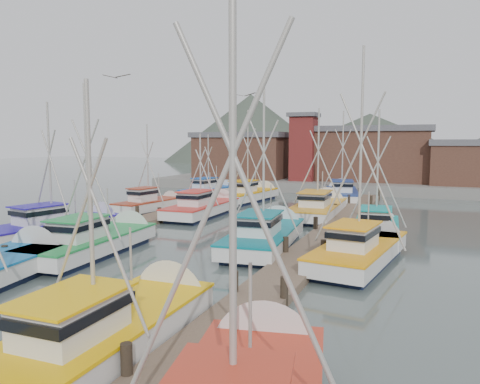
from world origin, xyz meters
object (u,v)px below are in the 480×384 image
at_px(boat_1, 112,330).
at_px(boat_4, 98,241).
at_px(lookout_tower, 303,146).
at_px(boat_12, 251,194).
at_px(boat_8, 205,208).

relative_size(boat_1, boat_4, 0.95).
distance_m(lookout_tower, boat_12, 14.11).
relative_size(boat_4, boat_12, 0.99).
height_order(boat_8, boat_12, boat_12).
bearing_deg(lookout_tower, boat_12, -99.49).
height_order(boat_4, boat_8, boat_4).
bearing_deg(lookout_tower, boat_1, -82.38).
distance_m(boat_1, boat_12, 35.39).
distance_m(boat_1, boat_4, 12.92).
relative_size(boat_1, boat_8, 0.99).
relative_size(lookout_tower, boat_8, 0.88).
bearing_deg(boat_4, boat_12, 86.71).
distance_m(boat_8, boat_12, 10.44).
bearing_deg(boat_8, boat_12, 88.34).
xyz_separation_m(boat_1, boat_4, (-8.39, 9.82, 0.01)).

